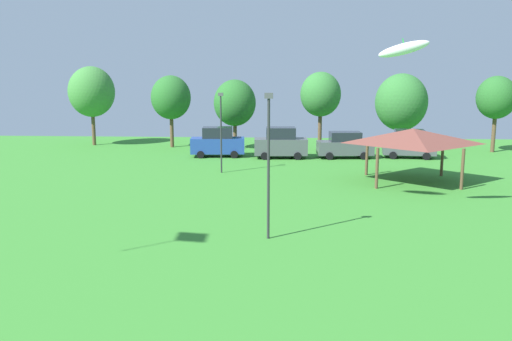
% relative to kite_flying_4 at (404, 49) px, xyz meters
% --- Properties ---
extents(kite_flying_4, '(2.51, 0.54, 1.13)m').
position_rel_kite_flying_4_xyz_m(kite_flying_4, '(0.00, 0.00, 0.00)').
color(kite_flying_4, white).
extents(parked_car_leftmost, '(4.78, 2.38, 2.58)m').
position_rel_kite_flying_4_xyz_m(parked_car_leftmost, '(-11.60, 19.68, -7.10)').
color(parked_car_leftmost, '#234299').
rests_on(parked_car_leftmost, ground).
extents(parked_car_second_from_left, '(4.59, 2.31, 2.65)m').
position_rel_kite_flying_4_xyz_m(parked_car_second_from_left, '(-6.11, 19.18, -7.07)').
color(parked_car_second_from_left, '#4C5156').
rests_on(parked_car_second_from_left, ground).
extents(parked_car_third_from_left, '(4.84, 2.30, 2.26)m').
position_rel_kite_flying_4_xyz_m(parked_car_third_from_left, '(-0.62, 19.52, -7.24)').
color(parked_car_third_from_left, '#4C5156').
rests_on(parked_car_third_from_left, ground).
extents(parked_car_rightmost_in_row, '(4.59, 2.36, 2.44)m').
position_rel_kite_flying_4_xyz_m(parked_car_rightmost_in_row, '(4.87, 19.96, -7.16)').
color(parked_car_rightmost_in_row, '#4C5156').
rests_on(parked_car_rightmost_in_row, ground).
extents(park_pavilion, '(6.83, 5.91, 3.60)m').
position_rel_kite_flying_4_xyz_m(park_pavilion, '(2.79, 9.52, -5.28)').
color(park_pavilion, brown).
rests_on(park_pavilion, ground).
extents(light_post_0, '(0.36, 0.20, 5.82)m').
position_rel_kite_flying_4_xyz_m(light_post_0, '(-10.34, 12.12, -5.06)').
color(light_post_0, '#2D2D33').
rests_on(light_post_0, ground).
extents(light_post_1, '(0.36, 0.20, 6.41)m').
position_rel_kite_flying_4_xyz_m(light_post_1, '(-6.29, -3.64, -4.75)').
color(light_post_1, '#2D2D33').
rests_on(light_post_1, ground).
extents(treeline_tree_0, '(4.54, 4.54, 7.84)m').
position_rel_kite_flying_4_xyz_m(treeline_tree_0, '(-25.07, 26.50, -3.03)').
color(treeline_tree_0, brown).
rests_on(treeline_tree_0, ground).
extents(treeline_tree_1, '(3.84, 3.84, 6.96)m').
position_rel_kite_flying_4_xyz_m(treeline_tree_1, '(-16.88, 25.48, -3.53)').
color(treeline_tree_1, brown).
rests_on(treeline_tree_1, ground).
extents(treeline_tree_2, '(3.99, 3.99, 6.59)m').
position_rel_kite_flying_4_xyz_m(treeline_tree_2, '(-10.57, 24.58, -3.98)').
color(treeline_tree_2, brown).
rests_on(treeline_tree_2, ground).
extents(treeline_tree_3, '(3.79, 3.79, 7.31)m').
position_rel_kite_flying_4_xyz_m(treeline_tree_3, '(-2.50, 24.61, -3.16)').
color(treeline_tree_3, brown).
rests_on(treeline_tree_3, ground).
extents(treeline_tree_4, '(4.95, 4.95, 7.16)m').
position_rel_kite_flying_4_xyz_m(treeline_tree_4, '(5.30, 26.16, -3.94)').
color(treeline_tree_4, brown).
rests_on(treeline_tree_4, ground).
extents(treeline_tree_5, '(3.53, 3.53, 6.95)m').
position_rel_kite_flying_4_xyz_m(treeline_tree_5, '(13.35, 23.97, -3.39)').
color(treeline_tree_5, brown).
rests_on(treeline_tree_5, ground).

